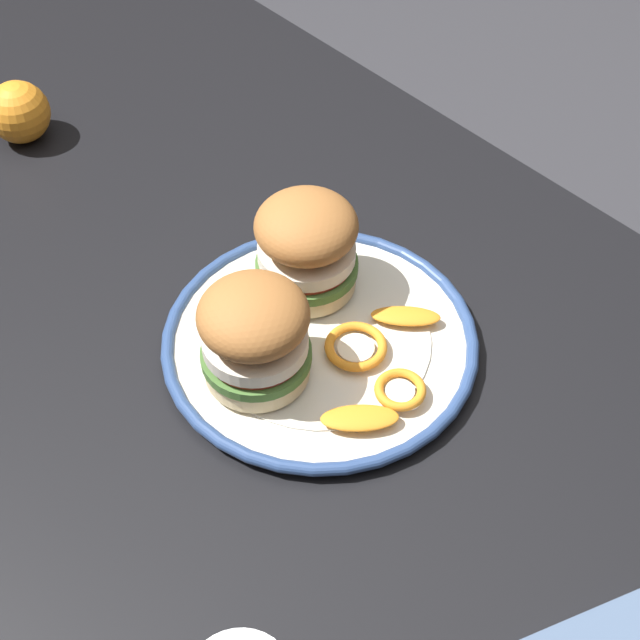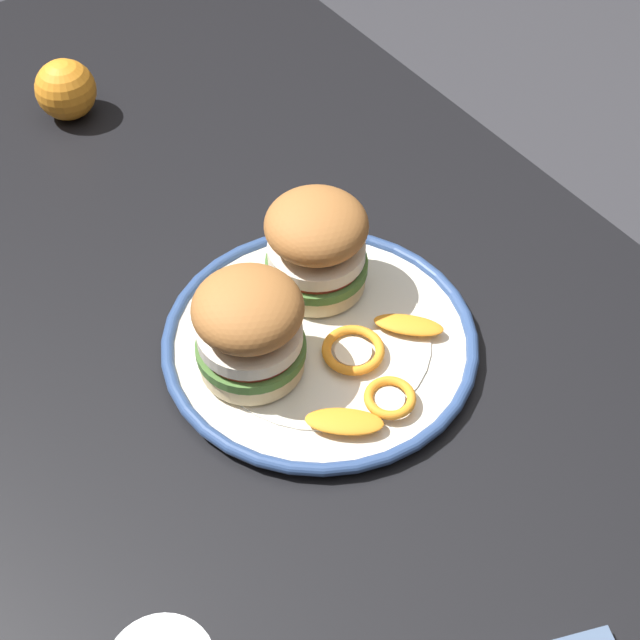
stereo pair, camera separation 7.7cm
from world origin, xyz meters
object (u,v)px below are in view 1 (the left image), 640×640
dinner_plate (320,342)px  sandwich_half_right (306,245)px  sandwich_half_left (255,334)px  dining_table (270,429)px  whole_orange (19,112)px

dinner_plate → sandwich_half_right: (0.06, -0.04, 0.06)m
sandwich_half_left → dining_table: bearing=-65.6°
dining_table → whole_orange: whole_orange is taller
sandwich_half_right → dining_table: bearing=115.9°
sandwich_half_left → whole_orange: 0.46m
dinner_plate → dining_table: bearing=75.6°
sandwich_half_left → whole_orange: sandwich_half_left is taller
whole_orange → dinner_plate: bearing=-175.6°
sandwich_half_left → sandwich_half_right: 0.12m
dining_table → dinner_plate: (-0.01, -0.05, 0.10)m
sandwich_half_left → sandwich_half_right: (0.05, -0.11, 0.00)m
dinner_plate → sandwich_half_left: 0.09m
dining_table → dinner_plate: bearing=-104.4°
sandwich_half_right → whole_orange: bearing=10.2°
dining_table → sandwich_half_left: (-0.01, 0.01, 0.16)m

